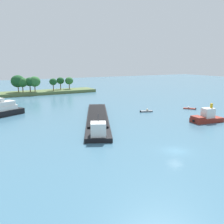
{
  "coord_description": "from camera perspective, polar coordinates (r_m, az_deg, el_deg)",
  "views": [
    {
      "loc": [
        -31.66,
        -32.91,
        16.16
      ],
      "look_at": [
        4.48,
        31.95,
        1.2
      ],
      "focal_mm": 40.9,
      "sensor_mm": 36.0,
      "label": 1
    }
  ],
  "objects": [
    {
      "name": "tugboat",
      "position": [
        72.87,
        20.36,
        -1.13
      ],
      "size": [
        8.97,
        4.8,
        4.95
      ],
      "color": "maroon",
      "rests_on": "ground"
    },
    {
      "name": "fishing_skiff",
      "position": [
        82.64,
        7.7,
        0.19
      ],
      "size": [
        4.21,
        2.34,
        0.94
      ],
      "color": "slate",
      "rests_on": "ground"
    },
    {
      "name": "cargo_barge",
      "position": [
        69.8,
        -3.25,
        -1.34
      ],
      "size": [
        22.76,
        39.59,
        5.55
      ],
      "color": "black",
      "rests_on": "ground"
    },
    {
      "name": "ground_plane",
      "position": [
        48.44,
        14.06,
        -8.45
      ],
      "size": [
        400.0,
        400.0,
        0.0
      ],
      "primitive_type": "plane",
      "color": "teal"
    },
    {
      "name": "treeline_island",
      "position": [
        130.28,
        -18.18,
        5.06
      ],
      "size": [
        64.7,
        12.09,
        9.5
      ],
      "color": "#566B3D",
      "rests_on": "ground"
    },
    {
      "name": "small_motorboat",
      "position": [
        90.82,
        16.93,
        0.78
      ],
      "size": [
        3.39,
        3.79,
        0.85
      ],
      "color": "maroon",
      "rests_on": "ground"
    }
  ]
}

